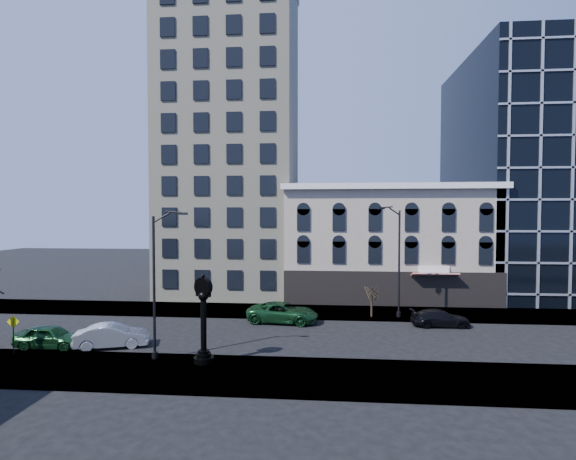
# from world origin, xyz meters

# --- Properties ---
(ground) EXTENTS (160.00, 160.00, 0.00)m
(ground) POSITION_xyz_m (0.00, 0.00, 0.00)
(ground) COLOR black
(ground) RESTS_ON ground
(sidewalk_far) EXTENTS (160.00, 6.00, 0.12)m
(sidewalk_far) POSITION_xyz_m (0.00, 8.00, 0.06)
(sidewalk_far) COLOR gray
(sidewalk_far) RESTS_ON ground
(sidewalk_near) EXTENTS (160.00, 6.00, 0.12)m
(sidewalk_near) POSITION_xyz_m (0.00, -8.00, 0.06)
(sidewalk_near) COLOR gray
(sidewalk_near) RESTS_ON ground
(cream_tower) EXTENTS (15.90, 15.40, 42.50)m
(cream_tower) POSITION_xyz_m (-6.11, 18.88, 19.32)
(cream_tower) COLOR beige
(cream_tower) RESTS_ON ground
(victorian_row) EXTENTS (22.60, 11.19, 12.50)m
(victorian_row) POSITION_xyz_m (12.00, 15.89, 6.00)
(victorian_row) COLOR #AC9E8E
(victorian_row) RESTS_ON ground
(glass_office) EXTENTS (20.00, 20.15, 28.00)m
(glass_office) POSITION_xyz_m (32.00, 20.91, 14.00)
(glass_office) COLOR black
(glass_office) RESTS_ON ground
(street_clock) EXTENTS (1.25, 1.25, 5.51)m
(street_clock) POSITION_xyz_m (-2.39, -6.45, 2.61)
(street_clock) COLOR black
(street_clock) RESTS_ON sidewalk_near
(street_lamp_near) EXTENTS (2.49, 0.38, 9.61)m
(street_lamp_near) POSITION_xyz_m (-5.01, -6.00, 7.37)
(street_lamp_near) COLOR black
(street_lamp_near) RESTS_ON sidewalk_near
(street_lamp_far) EXTENTS (2.46, 1.31, 10.13)m
(street_lamp_far) POSITION_xyz_m (11.13, 6.08, 7.77)
(street_lamp_far) COLOR black
(street_lamp_far) RESTS_ON sidewalk_far
(bare_tree_far) EXTENTS (1.99, 1.99, 3.41)m
(bare_tree_far) POSITION_xyz_m (9.38, 6.27, 2.69)
(bare_tree_far) COLOR #322819
(bare_tree_far) RESTS_ON sidewalk_far
(warning_sign) EXTENTS (0.84, 0.09, 2.56)m
(warning_sign) POSITION_xyz_m (-15.29, -6.00, 1.88)
(warning_sign) COLOR black
(warning_sign) RESTS_ON sidewalk_near
(car_near_a) EXTENTS (4.75, 2.02, 1.60)m
(car_near_a) POSITION_xyz_m (-13.94, -4.25, 0.80)
(car_near_a) COLOR #143F1E
(car_near_a) RESTS_ON ground
(car_near_b) EXTENTS (5.22, 3.14, 1.63)m
(car_near_b) POSITION_xyz_m (-9.73, -3.73, 0.81)
(car_near_b) COLOR #A5A8AD
(car_near_b) RESTS_ON ground
(car_far_a) EXTENTS (6.39, 3.44, 1.70)m
(car_far_a) POSITION_xyz_m (1.55, 4.05, 0.85)
(car_far_a) COLOR #143F1E
(car_far_a) RESTS_ON ground
(car_far_b) EXTENTS (4.86, 2.14, 1.39)m
(car_far_b) POSITION_xyz_m (14.76, 3.86, 0.69)
(car_far_b) COLOR black
(car_far_b) RESTS_ON ground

